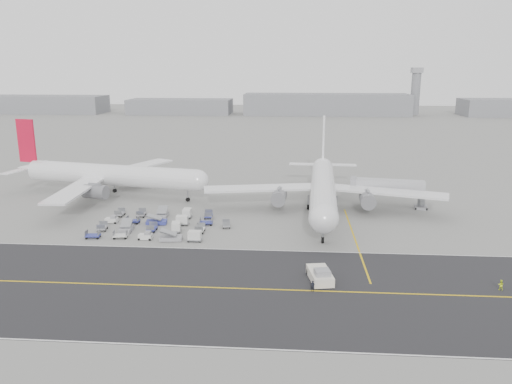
# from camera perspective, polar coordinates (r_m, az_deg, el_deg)

# --- Properties ---
(ground) EXTENTS (700.00, 700.00, 0.00)m
(ground) POSITION_cam_1_polar(r_m,az_deg,el_deg) (91.64, -7.44, -5.92)
(ground) COLOR gray
(ground) RESTS_ON ground
(taxiway) EXTENTS (220.00, 59.00, 0.03)m
(taxiway) POSITION_cam_1_polar(r_m,az_deg,el_deg) (74.38, -6.39, -10.76)
(taxiway) COLOR #2A2A2C
(taxiway) RESTS_ON ground
(horizon_buildings) EXTENTS (520.00, 28.00, 28.00)m
(horizon_buildings) POSITION_cam_1_polar(r_m,az_deg,el_deg) (345.89, 6.28, 8.78)
(horizon_buildings) COLOR gray
(horizon_buildings) RESTS_ON ground
(control_tower) EXTENTS (7.00, 7.00, 31.25)m
(control_tower) POSITION_cam_1_polar(r_m,az_deg,el_deg) (359.07, 17.77, 11.00)
(control_tower) COLOR gray
(control_tower) RESTS_ON ground
(airliner_a) EXTENTS (52.86, 51.80, 18.43)m
(airliner_a) POSITION_cam_1_polar(r_m,az_deg,el_deg) (128.95, -16.60, 1.90)
(airliner_a) COLOR white
(airliner_a) RESTS_ON ground
(airliner_b) EXTENTS (53.76, 54.46, 18.77)m
(airliner_b) POSITION_cam_1_polar(r_m,az_deg,el_deg) (111.56, 7.66, 0.59)
(airliner_b) COLOR white
(airliner_b) RESTS_ON ground
(pushback_tug) EXTENTS (4.04, 8.33, 2.35)m
(pushback_tug) POSITION_cam_1_polar(r_m,az_deg,el_deg) (76.10, 7.35, -9.41)
(pushback_tug) COLOR silver
(pushback_tug) RESTS_ON ground
(jet_bridge) EXTENTS (17.58, 5.84, 6.56)m
(jet_bridge) POSITION_cam_1_polar(r_m,az_deg,el_deg) (117.49, 14.91, 0.50)
(jet_bridge) COLOR gray
(jet_bridge) RESTS_ON ground
(gse_cluster) EXTENTS (28.30, 22.80, 2.04)m
(gse_cluster) POSITION_cam_1_polar(r_m,az_deg,el_deg) (102.02, -11.52, -4.01)
(gse_cluster) COLOR #9F9FA5
(gse_cluster) RESTS_ON ground
(stray_dolly) EXTENTS (1.85, 2.61, 1.48)m
(stray_dolly) POSITION_cam_1_polar(r_m,az_deg,el_deg) (100.28, -3.41, -4.06)
(stray_dolly) COLOR silver
(stray_dolly) RESTS_ON ground
(ground_crew_a) EXTENTS (0.67, 0.54, 1.59)m
(ground_crew_a) POSITION_cam_1_polar(r_m,az_deg,el_deg) (72.83, 6.50, -10.65)
(ground_crew_a) COLOR black
(ground_crew_a) RESTS_ON ground
(ground_crew_b) EXTENTS (0.90, 0.79, 1.55)m
(ground_crew_b) POSITION_cam_1_polar(r_m,az_deg,el_deg) (80.85, 26.17, -9.51)
(ground_crew_b) COLOR #DCF41C
(ground_crew_b) RESTS_ON ground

